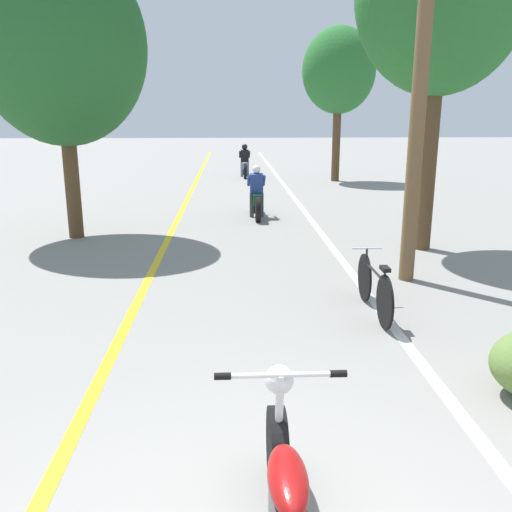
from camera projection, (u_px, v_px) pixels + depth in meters
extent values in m
cube|color=yellow|center=(180.00, 214.00, 14.81)|extent=(0.14, 48.00, 0.01)
cube|color=white|center=(306.00, 213.00, 14.98)|extent=(0.14, 48.00, 0.01)
cylinder|color=brown|center=(421.00, 72.00, 8.17)|extent=(0.24, 0.24, 6.55)
cylinder|color=#513A23|center=(429.00, 154.00, 10.56)|extent=(0.32, 0.32, 3.79)
cylinder|color=#513A23|center=(336.00, 139.00, 21.69)|extent=(0.32, 0.32, 3.38)
ellipsoid|color=#286B2D|center=(339.00, 70.00, 21.03)|extent=(2.86, 2.58, 3.29)
cylinder|color=#513A23|center=(71.00, 172.00, 11.70)|extent=(0.32, 0.32, 2.90)
ellipsoid|color=#235B28|center=(60.00, 46.00, 11.05)|extent=(3.52, 3.16, 4.04)
cylinder|color=black|center=(277.00, 452.00, 3.88)|extent=(0.12, 0.65, 0.65)
ellipsoid|color=maroon|center=(288.00, 479.00, 3.15)|extent=(0.24, 0.64, 0.19)
cylinder|color=silver|center=(279.00, 415.00, 3.70)|extent=(0.06, 0.23, 0.71)
cylinder|color=silver|center=(281.00, 375.00, 3.52)|extent=(0.76, 0.04, 0.04)
cylinder|color=black|center=(223.00, 376.00, 3.51)|extent=(0.11, 0.05, 0.05)
cylinder|color=black|center=(338.00, 374.00, 3.54)|extent=(0.11, 0.05, 0.05)
sphere|color=silver|center=(279.00, 380.00, 3.63)|extent=(0.20, 0.20, 0.20)
cylinder|color=black|center=(255.00, 201.00, 15.02)|extent=(0.12, 0.63, 0.63)
cylinder|color=black|center=(258.00, 210.00, 13.68)|extent=(0.12, 0.63, 0.63)
cube|color=#0C4723|center=(257.00, 198.00, 14.31)|extent=(0.20, 0.89, 0.28)
cylinder|color=silver|center=(255.00, 177.00, 14.76)|extent=(0.50, 0.03, 0.03)
cylinder|color=#38383D|center=(252.00, 205.00, 14.30)|extent=(0.11, 0.11, 0.64)
cylinder|color=#38383D|center=(262.00, 205.00, 14.31)|extent=(0.11, 0.11, 0.64)
cube|color=navy|center=(257.00, 183.00, 14.19)|extent=(0.34, 0.27, 0.53)
cylinder|color=navy|center=(249.00, 181.00, 14.32)|extent=(0.08, 0.42, 0.33)
cylinder|color=navy|center=(264.00, 181.00, 14.34)|extent=(0.08, 0.42, 0.33)
sphere|color=white|center=(257.00, 169.00, 14.13)|extent=(0.22, 0.22, 0.22)
cylinder|color=black|center=(244.00, 168.00, 24.20)|extent=(0.12, 0.64, 0.64)
cylinder|color=black|center=(245.00, 171.00, 22.79)|extent=(0.12, 0.64, 0.64)
cube|color=silver|center=(245.00, 165.00, 23.45)|extent=(0.20, 0.93, 0.28)
cylinder|color=silver|center=(244.00, 153.00, 23.93)|extent=(0.50, 0.03, 0.03)
cylinder|color=slate|center=(242.00, 169.00, 23.44)|extent=(0.11, 0.11, 0.64)
cylinder|color=slate|center=(248.00, 169.00, 23.45)|extent=(0.11, 0.11, 0.64)
cube|color=black|center=(245.00, 156.00, 23.33)|extent=(0.34, 0.27, 0.53)
cylinder|color=black|center=(240.00, 154.00, 23.46)|extent=(0.08, 0.42, 0.33)
cylinder|color=black|center=(249.00, 154.00, 23.48)|extent=(0.08, 0.42, 0.33)
sphere|color=black|center=(245.00, 147.00, 23.27)|extent=(0.25, 0.25, 0.25)
cylinder|color=black|center=(365.00, 278.00, 7.91)|extent=(0.04, 0.70, 0.70)
cylinder|color=black|center=(385.00, 302.00, 6.88)|extent=(0.04, 0.70, 0.70)
cylinder|color=black|center=(375.00, 272.00, 7.33)|extent=(0.04, 0.85, 0.04)
cylinder|color=black|center=(384.00, 284.00, 6.90)|extent=(0.03, 0.03, 0.42)
cube|color=black|center=(385.00, 269.00, 6.85)|extent=(0.10, 0.20, 0.05)
cylinder|color=black|center=(366.00, 263.00, 7.80)|extent=(0.03, 0.03, 0.45)
cylinder|color=silver|center=(367.00, 248.00, 7.74)|extent=(0.44, 0.03, 0.03)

